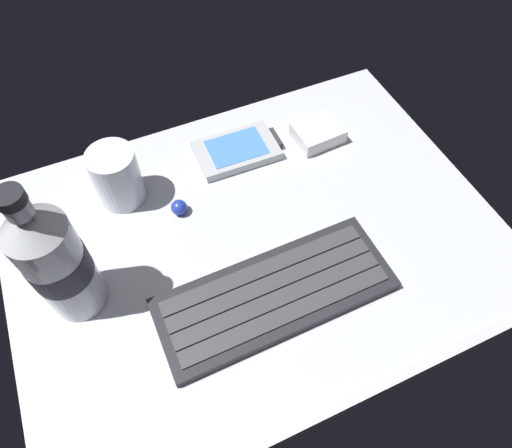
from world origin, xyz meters
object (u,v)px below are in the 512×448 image
Objects in this scene: handheld_device at (238,150)px; juice_cup at (118,178)px; trackball_mouse at (179,207)px; keyboard at (275,294)px; water_bottle at (56,261)px; charger_block at (318,133)px.

juice_cup is (-17.83, -0.95, 3.18)cm from handheld_device.
trackball_mouse is (-11.51, -6.82, 0.37)cm from handheld_device.
keyboard is 2.25× the size of handheld_device.
keyboard is 1.40× the size of water_bottle.
trackball_mouse reaches higher than handheld_device.
juice_cup reaches higher than handheld_device.
keyboard is 18.08cm from trackball_mouse.
juice_cup is at bearing 56.14° from water_bottle.
keyboard is 13.23× the size of trackball_mouse.
juice_cup is 30.41cm from charger_block.
water_bottle is (-26.70, -14.15, 8.28)cm from handheld_device.
handheld_device is 1.52× the size of juice_cup.
water_bottle is 9.45× the size of trackball_mouse.
keyboard is at bearing -60.58° from juice_cup.
keyboard is at bearing -68.91° from trackball_mouse.
juice_cup is 9.08cm from trackball_mouse.
keyboard is at bearing -101.94° from handheld_device.
water_bottle reaches higher than keyboard.
handheld_device is at bearing 30.66° from trackball_mouse.
trackball_mouse reaches higher than keyboard.
juice_cup is at bearing 177.60° from charger_block.
keyboard is 26.29cm from juice_cup.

